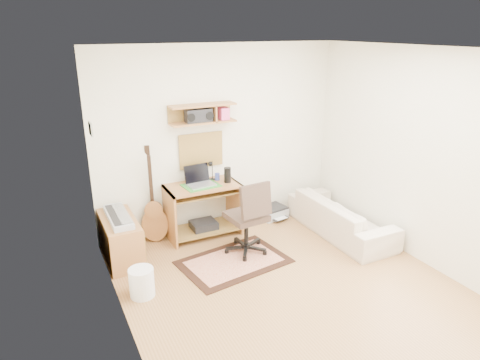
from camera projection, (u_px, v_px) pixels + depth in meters
name	position (u px, v px, depth m)	size (l,w,h in m)	color
floor	(293.00, 290.00, 4.89)	(3.60, 4.00, 0.01)	#A37444
ceiling	(304.00, 49.00, 4.01)	(3.60, 4.00, 0.01)	white
back_wall	(220.00, 138.00, 6.14)	(3.60, 0.01, 2.60)	white
left_wall	(120.00, 213.00, 3.70)	(0.01, 4.00, 2.60)	white
right_wall	(425.00, 159.00, 5.20)	(0.01, 4.00, 2.60)	white
wall_shelf	(203.00, 114.00, 5.78)	(0.90, 0.25, 0.26)	#AE723D
cork_board	(201.00, 150.00, 6.04)	(0.64, 0.03, 0.49)	tan
wall_photo	(91.00, 129.00, 4.83)	(0.02, 0.20, 0.15)	#4C8CBF
desk	(203.00, 210.00, 6.05)	(1.00, 0.55, 0.75)	#AE723D
laptop	(201.00, 176.00, 5.85)	(0.36, 0.36, 0.28)	silver
speaker	(227.00, 175.00, 6.00)	(0.10, 0.10, 0.21)	black
desk_lamp	(212.00, 170.00, 6.09)	(0.09, 0.09, 0.28)	black
pencil_cup	(217.00, 177.00, 6.11)	(0.07, 0.07, 0.10)	#3747A6
boombox	(198.00, 116.00, 5.75)	(0.35, 0.16, 0.18)	black
rug	(234.00, 262.00, 5.45)	(1.30, 0.87, 0.02)	beige
task_chair	(246.00, 216.00, 5.53)	(0.52, 0.52, 1.02)	#382A21
cabinet	(121.00, 239.00, 5.45)	(0.40, 0.90, 0.55)	#AE723D
music_keyboard	(118.00, 217.00, 5.34)	(0.24, 0.76, 0.07)	#B2B5BA
guitar	(153.00, 195.00, 5.80)	(0.36, 0.22, 1.34)	#AB6A34
waste_basket	(142.00, 282.00, 4.72)	(0.27, 0.27, 0.33)	white
printer	(272.00, 212.00, 6.71)	(0.42, 0.33, 0.16)	#A5A8AA
sofa	(341.00, 211.00, 6.12)	(1.74, 0.51, 0.68)	beige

